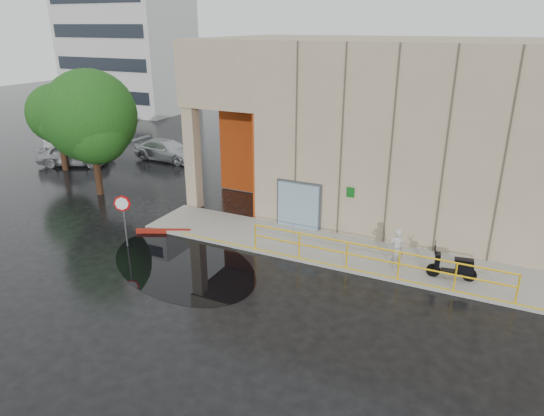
{
  "coord_description": "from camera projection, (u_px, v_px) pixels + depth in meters",
  "views": [
    {
      "loc": [
        7.75,
        -12.54,
        8.62
      ],
      "look_at": [
        0.31,
        3.0,
        2.06
      ],
      "focal_mm": 32.0,
      "sensor_mm": 36.0,
      "label": 1
    }
  ],
  "objects": [
    {
      "name": "car_c",
      "position": [
        167.0,
        150.0,
        32.47
      ],
      "size": [
        4.82,
        2.07,
        1.38
      ],
      "primitive_type": "imported",
      "rotation": [
        0.0,
        0.0,
        1.54
      ],
      "color": "#B6BABF",
      "rests_on": "ground"
    },
    {
      "name": "scooter",
      "position": [
        454.0,
        260.0,
        16.93
      ],
      "size": [
        1.73,
        0.79,
        1.31
      ],
      "rotation": [
        0.0,
        0.0,
        0.15
      ],
      "color": "black",
      "rests_on": "sidewalk"
    },
    {
      "name": "stop_sign",
      "position": [
        123.0,
        209.0,
        19.44
      ],
      "size": [
        0.59,
        0.4,
        2.23
      ],
      "rotation": [
        0.0,
        0.0,
        0.18
      ],
      "color": "#5A5A5E",
      "rests_on": "ground"
    },
    {
      "name": "sidewalk",
      "position": [
        374.0,
        258.0,
        18.91
      ],
      "size": [
        20.0,
        3.0,
        0.15
      ],
      "primitive_type": "cube",
      "color": "gray",
      "rests_on": "ground"
    },
    {
      "name": "ground",
      "position": [
        227.0,
        290.0,
        16.76
      ],
      "size": [
        120.0,
        120.0,
        0.0
      ],
      "primitive_type": "plane",
      "color": "black",
      "rests_on": "ground"
    },
    {
      "name": "red_curb",
      "position": [
        163.0,
        231.0,
        21.29
      ],
      "size": [
        2.26,
        1.15,
        0.18
      ],
      "primitive_type": "cube",
      "rotation": [
        0.0,
        0.0,
        0.42
      ],
      "color": "maroon",
      "rests_on": "ground"
    },
    {
      "name": "building",
      "position": [
        439.0,
        125.0,
        22.46
      ],
      "size": [
        20.0,
        10.17,
        8.0
      ],
      "color": "tan",
      "rests_on": "ground"
    },
    {
      "name": "distant_building",
      "position": [
        127.0,
        36.0,
        48.97
      ],
      "size": [
        12.0,
        8.08,
        15.0
      ],
      "color": "silver",
      "rests_on": "ground"
    },
    {
      "name": "guardrail",
      "position": [
        372.0,
        259.0,
        17.46
      ],
      "size": [
        9.56,
        0.06,
        1.03
      ],
      "color": "yellow",
      "rests_on": "sidewalk"
    },
    {
      "name": "car_a",
      "position": [
        73.0,
        154.0,
        31.26
      ],
      "size": [
        4.74,
        3.46,
        1.5
      ],
      "primitive_type": "imported",
      "rotation": [
        0.0,
        0.0,
        2.0
      ],
      "color": "#9A9CA0",
      "rests_on": "ground"
    },
    {
      "name": "puddle",
      "position": [
        183.0,
        263.0,
        18.61
      ],
      "size": [
        8.44,
        7.09,
        0.01
      ],
      "primitive_type": "cube",
      "rotation": [
        0.0,
        0.0,
        -0.44
      ],
      "color": "black",
      "rests_on": "ground"
    },
    {
      "name": "car_b",
      "position": [
        78.0,
        146.0,
        33.15
      ],
      "size": [
        4.84,
        1.73,
        1.59
      ],
      "primitive_type": "imported",
      "rotation": [
        0.0,
        0.0,
        1.58
      ],
      "color": "#BDBDBF",
      "rests_on": "ground"
    },
    {
      "name": "tree_far",
      "position": [
        57.0,
        116.0,
        29.21
      ],
      "size": [
        3.63,
        3.57,
        5.32
      ],
      "rotation": [
        0.0,
        0.0,
        -0.1
      ],
      "color": "black",
      "rests_on": "ground"
    },
    {
      "name": "tree_near",
      "position": [
        92.0,
        120.0,
        24.63
      ],
      "size": [
        4.72,
        4.72,
        6.58
      ],
      "rotation": [
        0.0,
        0.0,
        0.11
      ],
      "color": "black",
      "rests_on": "ground"
    },
    {
      "name": "person",
      "position": [
        396.0,
        248.0,
        17.76
      ],
      "size": [
        0.66,
        0.62,
        1.52
      ],
      "primitive_type": "imported",
      "rotation": [
        0.0,
        0.0,
        3.78
      ],
      "color": "silver",
      "rests_on": "sidewalk"
    }
  ]
}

